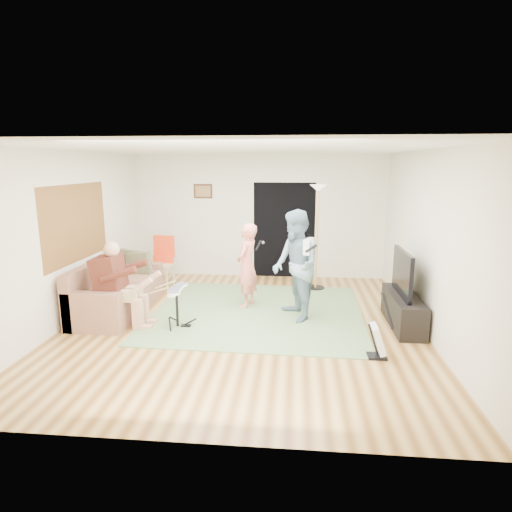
{
  "coord_description": "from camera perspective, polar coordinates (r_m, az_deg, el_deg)",
  "views": [
    {
      "loc": [
        0.8,
        -6.37,
        2.48
      ],
      "look_at": [
        0.18,
        0.3,
        1.04
      ],
      "focal_mm": 30.0,
      "sensor_mm": 36.0,
      "label": 1
    }
  ],
  "objects": [
    {
      "name": "dining_chair",
      "position": [
        8.93,
        -12.44,
        -1.8
      ],
      "size": [
        0.49,
        0.51,
        1.05
      ],
      "rotation": [
        0.0,
        0.0,
        -0.09
      ],
      "color": "tan",
      "rests_on": "floor"
    },
    {
      "name": "television",
      "position": [
        6.94,
        18.95,
        -2.15
      ],
      "size": [
        0.06,
        1.05,
        0.69
      ],
      "primitive_type": "cube",
      "color": "black",
      "rests_on": "tv_cabinet"
    },
    {
      "name": "singer",
      "position": [
        7.49,
        -1.2,
        -1.3
      ],
      "size": [
        0.48,
        0.62,
        1.49
      ],
      "primitive_type": "imported",
      "rotation": [
        0.0,
        0.0,
        -1.83
      ],
      "color": "#EE7767",
      "rests_on": "floor"
    },
    {
      "name": "guitar_held",
      "position": [
        6.79,
        7.04,
        1.3
      ],
      "size": [
        0.3,
        0.61,
        0.26
      ],
      "primitive_type": null,
      "rotation": [
        0.0,
        0.0,
        -0.31
      ],
      "color": "white",
      "rests_on": "guitarist"
    },
    {
      "name": "drummer",
      "position": [
        6.98,
        -17.49,
        -4.77
      ],
      "size": [
        0.87,
        0.49,
        1.33
      ],
      "color": "#512116",
      "rests_on": "sofa"
    },
    {
      "name": "area_rug",
      "position": [
        7.37,
        0.19,
        -7.48
      ],
      "size": [
        3.6,
        3.37,
        0.02
      ],
      "primitive_type": "cube",
      "rotation": [
        0.0,
        0.0,
        -0.03
      ],
      "color": "#5E804E",
      "rests_on": "floor"
    },
    {
      "name": "window_blinds",
      "position": [
        7.53,
        -22.87,
        4.06
      ],
      "size": [
        0.0,
        2.05,
        2.05
      ],
      "primitive_type": "plane",
      "rotation": [
        1.57,
        0.0,
        1.57
      ],
      "color": "brown",
      "rests_on": "walls"
    },
    {
      "name": "torchiere_lamp",
      "position": [
        8.53,
        8.18,
        4.97
      ],
      "size": [
        0.37,
        0.37,
        2.1
      ],
      "color": "black",
      "rests_on": "floor"
    },
    {
      "name": "guitarist",
      "position": [
        6.86,
        5.3,
        -1.31
      ],
      "size": [
        0.94,
        1.05,
        1.79
      ],
      "primitive_type": "imported",
      "rotation": [
        0.0,
        0.0,
        -1.22
      ],
      "color": "slate",
      "rests_on": "floor"
    },
    {
      "name": "picture_frame",
      "position": [
        9.6,
        -7.08,
        8.57
      ],
      "size": [
        0.42,
        0.03,
        0.32
      ],
      "primitive_type": "cube",
      "color": "#3F2314",
      "rests_on": "walls"
    },
    {
      "name": "ceiling",
      "position": [
        6.43,
        -1.88,
        14.07
      ],
      "size": [
        6.0,
        6.0,
        0.0
      ],
      "primitive_type": "plane",
      "rotation": [
        3.14,
        0.0,
        0.0
      ],
      "color": "white",
      "rests_on": "walls"
    },
    {
      "name": "doorway",
      "position": [
        9.47,
        3.77,
        3.42
      ],
      "size": [
        2.1,
        0.0,
        2.1
      ],
      "primitive_type": "plane",
      "rotation": [
        1.57,
        0.0,
        0.0
      ],
      "color": "black",
      "rests_on": "walls"
    },
    {
      "name": "sofa",
      "position": [
        7.78,
        -18.44,
        -4.85
      ],
      "size": [
        0.9,
        2.17,
        0.88
      ],
      "color": "#8A5D45",
      "rests_on": "floor"
    },
    {
      "name": "tv_cabinet",
      "position": [
        7.11,
        19.01,
        -6.85
      ],
      "size": [
        0.4,
        1.4,
        0.5
      ],
      "primitive_type": "cube",
      "color": "black",
      "rests_on": "floor"
    },
    {
      "name": "guitar_spare",
      "position": [
        5.88,
        16.02,
        -10.6
      ],
      "size": [
        0.32,
        0.29,
        0.9
      ],
      "color": "black",
      "rests_on": "floor"
    },
    {
      "name": "drum_kit",
      "position": [
        6.77,
        -10.47,
        -7.03
      ],
      "size": [
        0.35,
        0.63,
        0.65
      ],
      "color": "black",
      "rests_on": "floor"
    },
    {
      "name": "walls",
      "position": [
        6.52,
        -1.8,
        2.13
      ],
      "size": [
        5.5,
        6.0,
        2.7
      ],
      "primitive_type": null,
      "color": "beige",
      "rests_on": "floor"
    },
    {
      "name": "floor",
      "position": [
        6.89,
        -1.72,
        -9.0
      ],
      "size": [
        6.0,
        6.0,
        0.0
      ],
      "primitive_type": "plane",
      "color": "brown",
      "rests_on": "ground"
    },
    {
      "name": "microphone",
      "position": [
        7.39,
        0.33,
        1.43
      ],
      "size": [
        0.06,
        0.06,
        0.24
      ],
      "primitive_type": null,
      "color": "black",
      "rests_on": "singer"
    }
  ]
}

